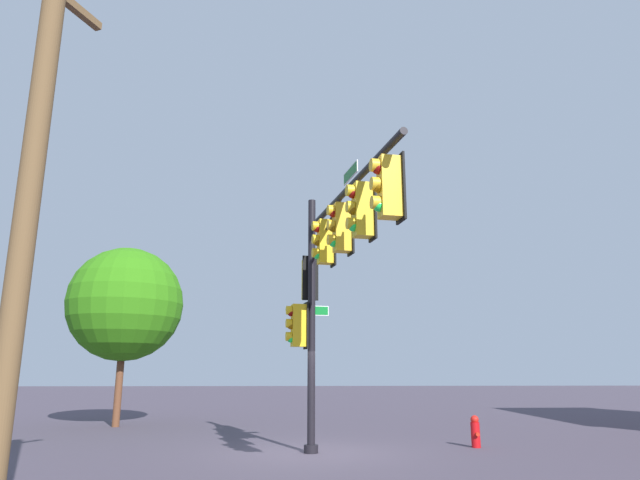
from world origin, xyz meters
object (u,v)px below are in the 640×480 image
signal_pole_assembly (329,262)px  tree_near (126,304)px  utility_pole (27,208)px  fire_hydrant (475,431)px

signal_pole_assembly → tree_near: tree_near is taller
signal_pole_assembly → utility_pole: 7.05m
utility_pole → fire_hydrant: utility_pole is taller
fire_hydrant → tree_near: tree_near is taller
signal_pole_assembly → tree_near: (-8.73, -7.34, 0.00)m
utility_pole → tree_near: bearing=-168.0°
fire_hydrant → tree_near: bearing=-117.6°
tree_near → utility_pole: bearing=12.0°
fire_hydrant → tree_near: 13.56m
utility_pole → tree_near: utility_pole is taller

